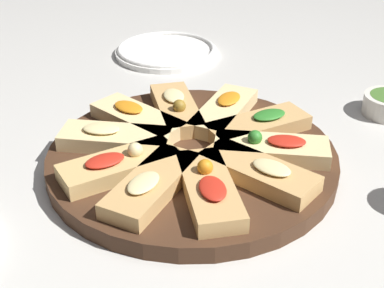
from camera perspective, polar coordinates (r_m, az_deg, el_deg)
The scene contains 13 objects.
ground_plane at distance 0.70m, azimuth 0.00°, elevation -2.23°, with size 3.00×3.00×0.00m, color beige.
serving_board at distance 0.70m, azimuth 0.00°, elevation -1.48°, with size 0.37×0.37×0.02m, color #422819.
focaccia_slice_0 at distance 0.73m, azimuth 7.10°, elevation 1.96°, with size 0.15×0.13×0.03m.
focaccia_slice_1 at distance 0.77m, azimuth 3.21°, elevation 3.58°, with size 0.15×0.06×0.03m.
focaccia_slice_2 at distance 0.77m, azimuth -1.68°, elevation 3.82°, with size 0.14×0.13×0.04m.
focaccia_slice_3 at distance 0.75m, azimuth -5.85°, elevation 2.71°, with size 0.09×0.15×0.03m.
focaccia_slice_4 at distance 0.71m, azimuth -8.26°, elevation 0.64°, with size 0.10×0.15×0.03m.
focaccia_slice_5 at distance 0.65m, azimuth -7.76°, elevation -2.22°, with size 0.15×0.12×0.04m.
focaccia_slice_6 at distance 0.61m, azimuth -4.36°, elevation -4.30°, with size 0.14×0.05×0.03m.
focaccia_slice_7 at distance 0.60m, azimuth 1.82°, elevation -4.72°, with size 0.15×0.13×0.04m.
focaccia_slice_8 at distance 0.64m, azimuth 7.14°, elevation -2.93°, with size 0.08×0.15×0.03m.
focaccia_slice_9 at distance 0.68m, azimuth 8.49°, elevation -0.46°, with size 0.10×0.15×0.04m.
plate_right at distance 1.06m, azimuth -2.75°, elevation 9.90°, with size 0.20×0.20×0.02m.
Camera 1 is at (-0.53, -0.27, 0.38)m, focal length 50.00 mm.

